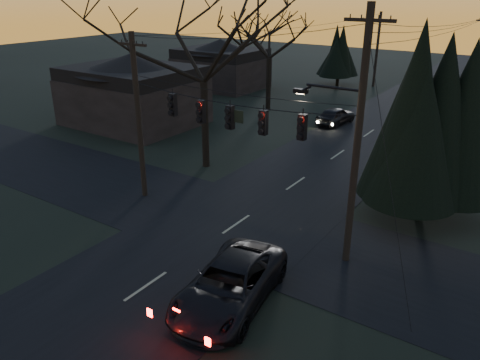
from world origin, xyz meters
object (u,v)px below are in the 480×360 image
Objects in this scene: utility_pole_far_l at (373,86)px; sedan_oncoming_a at (336,116)px; utility_pole_left at (145,195)px; utility_pole_right at (346,260)px; bare_tree_left at (203,45)px; evergreen_right at (434,123)px; utility_pole_far_r at (470,116)px; suv_near at (230,285)px.

sedan_oncoming_a is (2.80, -17.07, 0.71)m from utility_pole_far_l.
utility_pole_right is at bearing 0.00° from utility_pole_left.
bare_tree_left is (-0.01, -30.60, 7.36)m from utility_pole_far_l.
utility_pole_far_l is at bearing 113.02° from evergreen_right.
utility_pole_far_r is at bearing -127.37° from sedan_oncoming_a.
sedan_oncoming_a is (-8.70, -9.07, 0.71)m from utility_pole_far_r.
suv_near is (-3.81, -10.41, -4.03)m from evergreen_right.
utility_pole_left is at bearing 88.01° from sedan_oncoming_a.
utility_pole_left is 0.81× the size of bare_tree_left.
utility_pole_far_r is (11.50, 28.00, 0.00)m from utility_pole_left.
suv_near is (9.21, -10.42, -6.59)m from bare_tree_left.
utility_pole_far_r is at bearing 67.67° from utility_pole_left.
utility_pole_far_r is 1.52× the size of suv_near.
utility_pole_left is at bearing -157.53° from evergreen_right.
utility_pole_right is 2.40× the size of sedan_oncoming_a.
utility_pole_left is 1.52× the size of suv_near.
utility_pole_right is 1.18× the size of utility_pole_far_r.
sedan_oncoming_a is (-10.21, 13.55, -4.10)m from evergreen_right.
utility_pole_left reaches higher than sedan_oncoming_a.
suv_near is (-2.30, -33.03, 0.78)m from utility_pole_far_r.
utility_pole_left and utility_pole_far_r have the same top height.
utility_pole_far_r is at bearing -34.82° from utility_pole_far_l.
utility_pole_left is at bearing 180.00° from utility_pole_right.
sedan_oncoming_a is at bearing 127.00° from evergreen_right.
bare_tree_left reaches higher than suv_near.
utility_pole_far_l is 1.92× the size of sedan_oncoming_a.
utility_pole_far_l is 17.32m from sedan_oncoming_a.
utility_pole_left is 1.06× the size of utility_pole_far_l.
suv_near is (-2.30, -5.03, 0.78)m from utility_pole_right.
utility_pole_far_r is at bearing 90.00° from utility_pole_right.
suv_near is (9.20, -5.03, 0.78)m from utility_pole_left.
utility_pole_right reaches higher than utility_pole_far_l.
bare_tree_left is at bearing 154.89° from utility_pole_right.
utility_pole_far_r is 1.01× the size of evergreen_right.
sedan_oncoming_a is (2.81, 13.53, -6.66)m from bare_tree_left.
utility_pole_far_l is 1.43× the size of suv_near.
sedan_oncoming_a is at bearing 95.64° from suv_near.
utility_pole_left reaches higher than suv_near.
utility_pole_far_l is at bearing 93.32° from suv_near.
bare_tree_left is at bearing 122.14° from suv_near.
utility_pole_far_l is (-11.50, 36.00, 0.00)m from utility_pole_right.
utility_pole_left is at bearing -89.88° from bare_tree_left.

